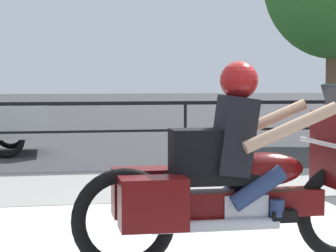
{
  "coord_description": "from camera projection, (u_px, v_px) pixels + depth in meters",
  "views": [
    {
      "loc": [
        -2.26,
        -5.28,
        1.44
      ],
      "look_at": [
        -1.11,
        0.92,
        0.99
      ],
      "focal_mm": 70.0,
      "sensor_mm": 36.0,
      "label": 1
    }
  ],
  "objects": [
    {
      "name": "fence_railing",
      "position": [
        185.0,
        115.0,
        10.89
      ],
      "size": [
        36.0,
        0.05,
        1.08
      ],
      "color": "black",
      "rests_on": "ground"
    },
    {
      "name": "ground_plane",
      "position": [
        313.0,
        245.0,
        5.69
      ],
      "size": [
        120.0,
        120.0,
        0.0
      ],
      "primitive_type": "plane",
      "color": "#38383A"
    },
    {
      "name": "sidewalk_band",
      "position": [
        215.0,
        184.0,
        9.02
      ],
      "size": [
        44.0,
        2.4,
        0.01
      ],
      "primitive_type": "cube",
      "color": "#99968E",
      "rests_on": "ground"
    },
    {
      "name": "motorcycle",
      "position": [
        235.0,
        178.0,
        4.99
      ],
      "size": [
        2.53,
        0.76,
        1.58
      ],
      "rotation": [
        0.0,
        0.0,
        0.05
      ],
      "color": "black",
      "rests_on": "ground"
    }
  ]
}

